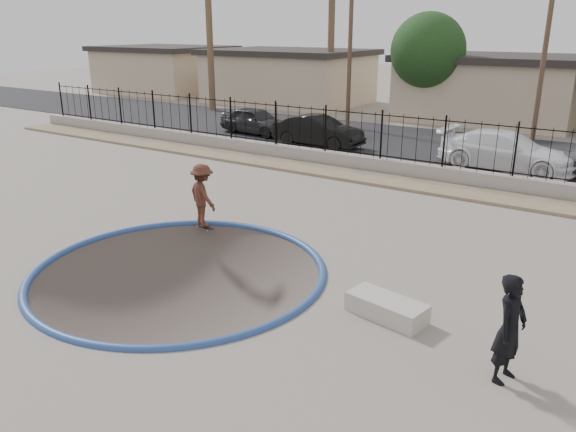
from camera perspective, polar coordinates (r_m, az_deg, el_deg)
The scene contains 21 objects.
ground at distance 24.45m, azimuth 10.79°, elevation 2.64°, with size 120.00×120.00×2.20m, color slate.
bowl_pit at distance 13.68m, azimuth -10.96°, elevation -5.56°, with size 6.84×6.84×1.80m, color #473D37, non-canonical shape.
coping_ring at distance 13.68m, azimuth -10.96°, elevation -5.56°, with size 7.04×7.04×0.20m, color navy.
rock_strip at distance 21.67m, azimuth 8.05°, elevation 3.88°, with size 42.00×1.60×0.11m, color #978063.
retaining_wall at distance 22.58m, azimuth 9.30°, elevation 5.07°, with size 42.00×0.45×0.60m, color gray.
fence at distance 22.33m, azimuth 9.46°, elevation 8.06°, with size 40.00×0.04×1.80m.
street at distance 28.76m, azimuth 14.87°, elevation 7.04°, with size 90.00×8.00×0.04m, color black.
house_west_far at distance 51.87m, azimuth -12.43°, elevation 14.39°, with size 10.60×8.60×3.90m.
house_west at distance 43.59m, azimuth 0.05°, elevation 14.06°, with size 11.60×8.60×3.90m.
house_center at distance 37.53m, azimuth 20.02°, elevation 12.20°, with size 10.60×8.60×3.90m.
palm_mid at distance 38.72m, azimuth 4.48°, elevation 20.39°, with size 2.30×2.30×9.30m.
utility_pole_left at distance 32.42m, azimuth 6.34°, elevation 17.16°, with size 1.70×0.24×9.00m.
utility_pole_mid at distance 29.20m, azimuth 24.77°, elevation 15.96°, with size 1.70×0.24×9.50m.
street_tree_left at distance 34.90m, azimuth 14.02°, elevation 16.00°, with size 4.32×4.32×6.36m.
skater at distance 16.11m, azimuth -8.65°, elevation 1.77°, with size 1.17×0.67×1.81m, color brown.
skateboard at distance 16.38m, azimuth -8.50°, elevation -1.09°, with size 0.73×0.31×0.06m.
videographer at distance 9.86m, azimuth 21.62°, elevation -10.61°, with size 0.68×0.45×1.87m, color black.
concrete_ledge at distance 11.55m, azimuth 9.98°, elevation -9.17°, with size 1.60×0.70×0.40m, color #B2AB9E.
car_a at distance 30.49m, azimuth -3.29°, elevation 9.65°, with size 1.66×4.12×1.40m, color black.
car_b at distance 27.27m, azimuth 3.10°, elevation 8.62°, with size 1.53×4.40×1.45m, color black.
car_c at distance 24.19m, azimuth 21.32°, elevation 6.17°, with size 2.16×5.31×1.54m, color white.
Camera 1 is at (8.90, -9.78, 5.56)m, focal length 35.00 mm.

